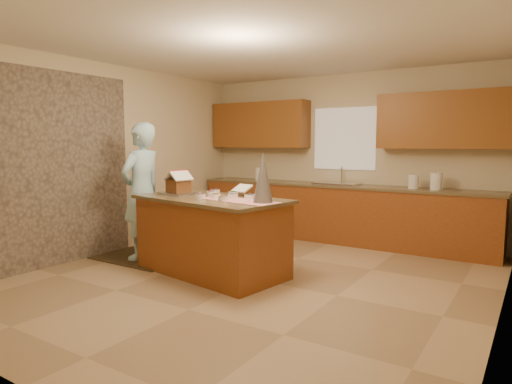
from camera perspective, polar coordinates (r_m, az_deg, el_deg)
floor at (r=5.28m, az=-0.27°, el=-11.12°), size 5.50×5.50×0.00m
ceiling at (r=5.16m, az=-0.29°, el=18.83°), size 5.50×5.50×0.00m
wall_back at (r=7.50m, az=11.32°, el=4.41°), size 5.50×5.50×0.00m
wall_front at (r=3.13m, az=-28.98°, el=1.29°), size 5.50×5.50×0.00m
wall_left at (r=6.74m, az=-18.42°, el=4.01°), size 5.50×5.50×0.00m
wall_right at (r=4.23m, az=29.40°, el=2.37°), size 5.50×5.50×0.00m
stone_accent at (r=6.26m, az=-23.99°, el=2.73°), size 0.00×2.50×2.50m
window_curtain at (r=7.47m, az=11.28°, el=6.71°), size 1.05×0.03×1.00m
back_counter_base at (r=7.30m, az=10.30°, el=-2.79°), size 4.80×0.60×0.88m
back_counter_top at (r=7.25m, az=10.37°, el=0.80°), size 4.85×0.63×0.04m
upper_cabinet_left at (r=8.04m, az=0.48°, el=8.57°), size 1.85×0.35×0.80m
upper_cabinet_right at (r=6.90m, az=23.03°, el=8.45°), size 1.85×0.35×0.80m
sink at (r=7.25m, az=10.37°, el=0.72°), size 0.70×0.45×0.12m
faucet at (r=7.40m, az=10.93°, el=2.15°), size 0.03×0.03×0.28m
island_base at (r=5.46m, az=-5.74°, el=-5.75°), size 1.94×1.19×0.89m
island_top at (r=5.38m, az=-5.79°, el=-0.91°), size 2.03×1.28×0.04m
table_runner at (r=5.05m, az=-2.33°, el=-1.09°), size 1.05×0.52×0.01m
baking_tray at (r=5.77m, az=-9.88°, el=-0.16°), size 0.51×0.41×0.03m
cookbook at (r=5.52m, az=-1.80°, el=0.47°), size 0.25×0.21×0.10m
tinsel_tree at (r=4.84m, az=0.90°, el=1.86°), size 0.25×0.25×0.56m
rug at (r=6.39m, az=-14.52°, el=-8.18°), size 1.25×0.81×0.01m
boy at (r=6.19m, az=-14.44°, el=0.08°), size 0.48×0.69×1.84m
canister_a at (r=6.87m, az=19.54°, el=1.27°), size 0.15×0.15×0.20m
canister_b at (r=6.81m, az=22.09°, el=1.28°), size 0.17×0.17×0.24m
canister_c at (r=6.81m, az=22.13°, el=1.04°), size 0.13×0.13×0.18m
paper_towel at (r=7.93m, az=0.29°, el=2.32°), size 0.10×0.10×0.22m
gingerbread_house at (r=5.75m, az=-9.90°, el=1.01°), size 0.32×0.32×0.28m
candy_bowls at (r=5.35m, az=-4.30°, el=-0.42°), size 0.80×0.63×0.06m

